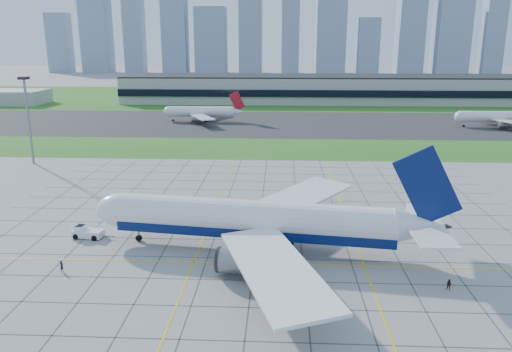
{
  "coord_description": "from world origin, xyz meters",
  "views": [
    {
      "loc": [
        4.06,
        -77.18,
        35.2
      ],
      "look_at": [
        -1.16,
        27.5,
        7.0
      ],
      "focal_mm": 35.0,
      "sensor_mm": 36.0,
      "label": 1
    }
  ],
  "objects_px": {
    "crew_far": "(449,285)",
    "distant_jet_1": "(202,112)",
    "pushback_tug": "(87,232)",
    "distant_jet_2": "(501,117)",
    "light_mast": "(27,109)",
    "crew_near": "(62,266)",
    "airliner": "(256,221)"
  },
  "relations": [
    {
      "from": "crew_far",
      "to": "distant_jet_2",
      "type": "distance_m",
      "value": 163.74
    },
    {
      "from": "pushback_tug",
      "to": "crew_far",
      "type": "bearing_deg",
      "value": -8.38
    },
    {
      "from": "light_mast",
      "to": "crew_far",
      "type": "relative_size",
      "value": 14.99
    },
    {
      "from": "pushback_tug",
      "to": "crew_near",
      "type": "height_order",
      "value": "pushback_tug"
    },
    {
      "from": "airliner",
      "to": "pushback_tug",
      "type": "xyz_separation_m",
      "value": [
        -31.74,
        4.12,
        -4.4
      ]
    },
    {
      "from": "airliner",
      "to": "crew_near",
      "type": "relative_size",
      "value": 34.04
    },
    {
      "from": "crew_near",
      "to": "pushback_tug",
      "type": "bearing_deg",
      "value": 16.05
    },
    {
      "from": "light_mast",
      "to": "pushback_tug",
      "type": "xyz_separation_m",
      "value": [
        38.26,
        -57.11,
        -15.17
      ]
    },
    {
      "from": "crew_near",
      "to": "distant_jet_2",
      "type": "bearing_deg",
      "value": -31.12
    },
    {
      "from": "pushback_tug",
      "to": "distant_jet_2",
      "type": "bearing_deg",
      "value": 53.06
    },
    {
      "from": "distant_jet_1",
      "to": "crew_near",
      "type": "bearing_deg",
      "value": -89.47
    },
    {
      "from": "pushback_tug",
      "to": "airliner",
      "type": "bearing_deg",
      "value": 0.27
    },
    {
      "from": "crew_near",
      "to": "crew_far",
      "type": "relative_size",
      "value": 1.09
    },
    {
      "from": "crew_far",
      "to": "crew_near",
      "type": "bearing_deg",
      "value": -151.95
    },
    {
      "from": "pushback_tug",
      "to": "distant_jet_2",
      "type": "height_order",
      "value": "distant_jet_2"
    },
    {
      "from": "crew_near",
      "to": "crew_far",
      "type": "distance_m",
      "value": 59.37
    },
    {
      "from": "pushback_tug",
      "to": "crew_near",
      "type": "relative_size",
      "value": 4.47
    },
    {
      "from": "pushback_tug",
      "to": "crew_far",
      "type": "distance_m",
      "value": 63.21
    },
    {
      "from": "crew_near",
      "to": "distant_jet_1",
      "type": "distance_m",
      "value": 155.13
    },
    {
      "from": "pushback_tug",
      "to": "crew_near",
      "type": "distance_m",
      "value": 14.36
    },
    {
      "from": "light_mast",
      "to": "airliner",
      "type": "relative_size",
      "value": 0.41
    },
    {
      "from": "crew_far",
      "to": "distant_jet_1",
      "type": "bearing_deg",
      "value": 142.12
    },
    {
      "from": "airliner",
      "to": "crew_near",
      "type": "xyz_separation_m",
      "value": [
        -30.28,
        -10.17,
        -4.48
      ]
    },
    {
      "from": "crew_near",
      "to": "distant_jet_1",
      "type": "height_order",
      "value": "distant_jet_1"
    },
    {
      "from": "airliner",
      "to": "crew_near",
      "type": "height_order",
      "value": "airliner"
    },
    {
      "from": "crew_far",
      "to": "distant_jet_2",
      "type": "height_order",
      "value": "distant_jet_2"
    },
    {
      "from": "distant_jet_1",
      "to": "pushback_tug",
      "type": "bearing_deg",
      "value": -90.01
    },
    {
      "from": "light_mast",
      "to": "crew_near",
      "type": "distance_m",
      "value": 83.11
    },
    {
      "from": "airliner",
      "to": "light_mast",
      "type": "bearing_deg",
      "value": 146.49
    },
    {
      "from": "light_mast",
      "to": "airliner",
      "type": "height_order",
      "value": "light_mast"
    },
    {
      "from": "light_mast",
      "to": "crew_far",
      "type": "xyz_separation_m",
      "value": [
        99.01,
        -74.58,
        -15.33
      ]
    },
    {
      "from": "light_mast",
      "to": "pushback_tug",
      "type": "distance_m",
      "value": 70.39
    }
  ]
}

